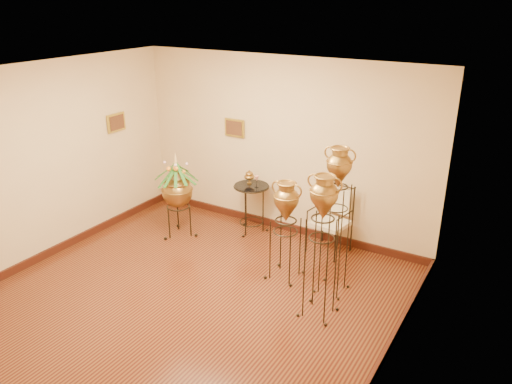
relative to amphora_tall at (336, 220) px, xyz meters
The scene contains 8 objects.
ground 2.14m from the amphora_tall, 141.19° to the right, with size 5.00×5.00×0.00m, color brown.
room_shell 2.02m from the amphora_tall, 141.47° to the right, with size 5.02×5.02×2.81m.
amphora_tall is the anchor object (origin of this frame).
amphora_mid 0.57m from the amphora_tall, 83.91° to the right, with size 0.49×0.49×1.81m.
amphora_short 0.76m from the amphora_tall, behind, with size 0.45×0.45×1.41m.
planter_urn 2.77m from the amphora_tall, behind, with size 0.90×0.90×1.42m.
armchair 1.18m from the amphora_tall, 115.49° to the left, with size 0.65×0.62×1.02m.
side_table 2.14m from the amphora_tall, 151.97° to the left, with size 0.70×0.70×1.01m.
Camera 1 is at (3.50, -4.14, 3.63)m, focal length 35.00 mm.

